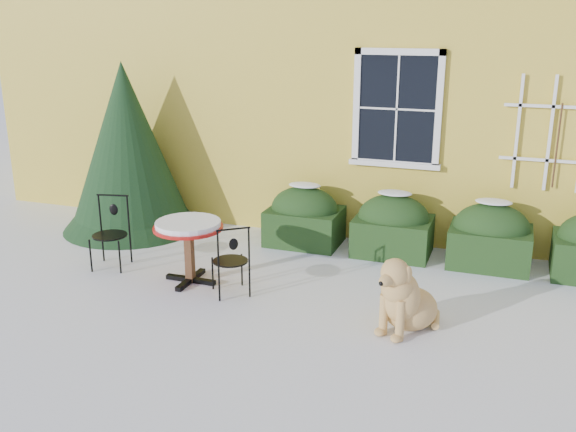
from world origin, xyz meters
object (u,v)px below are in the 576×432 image
at_px(evergreen_shrub, 128,163).
at_px(dog, 404,300).
at_px(patio_chair_far, 111,232).
at_px(patio_chair_near, 231,260).
at_px(bistro_table, 188,232).

height_order(evergreen_shrub, dog, evergreen_shrub).
bearing_deg(patio_chair_far, patio_chair_near, -21.81).
bearing_deg(bistro_table, evergreen_shrub, 139.02).
bearing_deg(evergreen_shrub, patio_chair_far, -66.11).
relative_size(patio_chair_near, patio_chair_far, 0.93).
bearing_deg(bistro_table, patio_chair_far, 173.49).
bearing_deg(patio_chair_near, bistro_table, -52.82).
distance_m(evergreen_shrub, patio_chair_far, 1.75).
height_order(patio_chair_near, patio_chair_far, patio_chair_far).
relative_size(evergreen_shrub, patio_chair_far, 2.72).
bearing_deg(patio_chair_near, evergreen_shrub, -73.73).
xyz_separation_m(bistro_table, patio_chair_near, (0.65, -0.17, -0.23)).
xyz_separation_m(patio_chair_far, dog, (3.98, -0.55, -0.12)).
distance_m(bistro_table, patio_chair_far, 1.26).
distance_m(patio_chair_near, patio_chair_far, 1.91).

